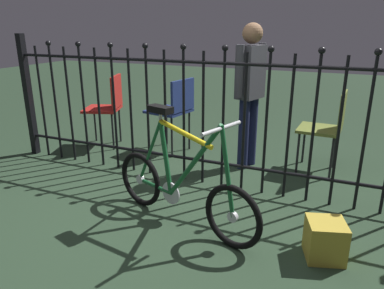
{
  "coord_description": "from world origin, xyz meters",
  "views": [
    {
      "loc": [
        1.14,
        -2.33,
        1.47
      ],
      "look_at": [
        0.04,
        0.21,
        0.55
      ],
      "focal_mm": 34.04,
      "sensor_mm": 36.0,
      "label": 1
    }
  ],
  "objects_px": {
    "bicycle": "(181,187)",
    "display_crate": "(325,240)",
    "person_visitor": "(250,86)",
    "chair_olive": "(328,124)",
    "chair_red": "(108,104)",
    "chair_navy": "(174,107)"
  },
  "relations": [
    {
      "from": "bicycle",
      "to": "display_crate",
      "type": "bearing_deg",
      "value": -1.12
    },
    {
      "from": "bicycle",
      "to": "person_visitor",
      "type": "distance_m",
      "value": 1.49
    },
    {
      "from": "chair_olive",
      "to": "bicycle",
      "type": "bearing_deg",
      "value": -120.84
    },
    {
      "from": "chair_red",
      "to": "person_visitor",
      "type": "height_order",
      "value": "person_visitor"
    },
    {
      "from": "person_visitor",
      "to": "display_crate",
      "type": "relative_size",
      "value": 5.7
    },
    {
      "from": "display_crate",
      "to": "chair_olive",
      "type": "bearing_deg",
      "value": 94.5
    },
    {
      "from": "bicycle",
      "to": "chair_red",
      "type": "bearing_deg",
      "value": 139.74
    },
    {
      "from": "chair_olive",
      "to": "person_visitor",
      "type": "relative_size",
      "value": 0.57
    },
    {
      "from": "bicycle",
      "to": "chair_red",
      "type": "height_order",
      "value": "bicycle"
    },
    {
      "from": "bicycle",
      "to": "person_visitor",
      "type": "xyz_separation_m",
      "value": [
        0.14,
        1.37,
        0.56
      ]
    },
    {
      "from": "person_visitor",
      "to": "display_crate",
      "type": "height_order",
      "value": "person_visitor"
    },
    {
      "from": "chair_navy",
      "to": "person_visitor",
      "type": "xyz_separation_m",
      "value": [
        0.92,
        -0.11,
        0.32
      ]
    },
    {
      "from": "person_visitor",
      "to": "bicycle",
      "type": "bearing_deg",
      "value": -95.77
    },
    {
      "from": "bicycle",
      "to": "chair_olive",
      "type": "distance_m",
      "value": 1.81
    },
    {
      "from": "chair_olive",
      "to": "display_crate",
      "type": "xyz_separation_m",
      "value": [
        0.12,
        -1.56,
        -0.38
      ]
    },
    {
      "from": "chair_olive",
      "to": "chair_navy",
      "type": "bearing_deg",
      "value": -177.9
    },
    {
      "from": "chair_red",
      "to": "person_visitor",
      "type": "bearing_deg",
      "value": -0.11
    },
    {
      "from": "chair_red",
      "to": "person_visitor",
      "type": "xyz_separation_m",
      "value": [
        1.77,
        -0.0,
        0.33
      ]
    },
    {
      "from": "chair_red",
      "to": "display_crate",
      "type": "height_order",
      "value": "chair_red"
    },
    {
      "from": "chair_navy",
      "to": "display_crate",
      "type": "relative_size",
      "value": 3.37
    },
    {
      "from": "display_crate",
      "to": "chair_red",
      "type": "bearing_deg",
      "value": 152.38
    },
    {
      "from": "chair_navy",
      "to": "person_visitor",
      "type": "bearing_deg",
      "value": -6.68
    }
  ]
}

